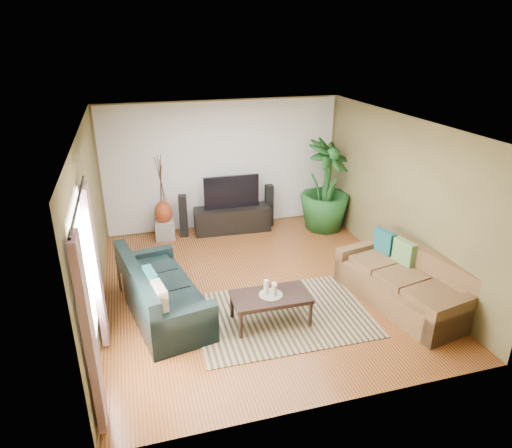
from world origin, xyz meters
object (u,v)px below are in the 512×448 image
object	(u,v)px
sofa_left	(162,288)
tv_stand	(232,219)
speaker_left	(183,216)
pedestal	(165,229)
side_table	(136,277)
vase	(163,213)
potted_plant	(326,186)
television	(231,192)
speaker_right	(269,205)
coffee_table	(271,309)
sofa_right	(403,279)

from	to	relation	value
sofa_left	tv_stand	bearing A→B (deg)	-43.13
tv_stand	speaker_left	world-z (taller)	speaker_left
pedestal	side_table	size ratio (longest dim) A/B	0.75
vase	speaker_left	bearing A→B (deg)	0.77
pedestal	side_table	world-z (taller)	side_table
tv_stand	speaker_left	xyz separation A→B (m)	(-1.02, 0.02, 0.18)
vase	side_table	distance (m)	2.11
potted_plant	side_table	distance (m)	4.35
television	speaker_right	xyz separation A→B (m)	(0.85, 0.09, -0.42)
side_table	tv_stand	bearing A→B (deg)	43.75
tv_stand	side_table	distance (m)	2.85
television	coffee_table	bearing A→B (deg)	-93.72
tv_stand	speaker_right	bearing A→B (deg)	10.07
speaker_left	speaker_right	xyz separation A→B (m)	(1.87, 0.09, 0.01)
coffee_table	speaker_right	size ratio (longest dim) A/B	1.22
sofa_left	speaker_right	world-z (taller)	speaker_right
television	vase	bearing A→B (deg)	-179.77
tv_stand	pedestal	distance (m)	1.42
vase	side_table	size ratio (longest dim) A/B	0.96
sofa_left	coffee_table	distance (m)	1.63
coffee_table	vase	bearing A→B (deg)	109.72
sofa_left	side_table	xyz separation A→B (m)	(-0.36, 0.76, -0.17)
potted_plant	side_table	xyz separation A→B (m)	(-4.00, -1.57, -0.70)
speaker_left	pedestal	xyz separation A→B (m)	(-0.40, -0.01, -0.25)
television	speaker_left	bearing A→B (deg)	-179.98
pedestal	vase	size ratio (longest dim) A/B	0.78
coffee_table	speaker_left	distance (m)	3.53
speaker_right	side_table	distance (m)	3.58
speaker_right	vase	bearing A→B (deg)	-174.40
sofa_left	speaker_right	size ratio (longest dim) A/B	2.35
speaker_right	potted_plant	bearing A→B (deg)	-22.05
coffee_table	speaker_right	bearing A→B (deg)	73.47
sofa_right	side_table	size ratio (longest dim) A/B	4.19
sofa_right	vase	bearing A→B (deg)	-148.16
sofa_right	television	xyz separation A→B (m)	(-1.89, 3.50, 0.45)
sofa_left	coffee_table	xyz separation A→B (m)	(1.47, -0.68, -0.20)
coffee_table	pedestal	distance (m)	3.63
speaker_left	side_table	world-z (taller)	speaker_left
coffee_table	potted_plant	bearing A→B (deg)	54.76
tv_stand	potted_plant	distance (m)	2.10
potted_plant	side_table	size ratio (longest dim) A/B	3.71
sofa_right	potted_plant	bearing A→B (deg)	167.46
coffee_table	television	world-z (taller)	television
coffee_table	side_table	distance (m)	2.33
potted_plant	vase	bearing A→B (deg)	172.94
potted_plant	side_table	bearing A→B (deg)	-158.57
coffee_table	potted_plant	world-z (taller)	potted_plant
coffee_table	speaker_left	size ratio (longest dim) A/B	1.25
tv_stand	vase	distance (m)	1.45
speaker_right	side_table	bearing A→B (deg)	-141.25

